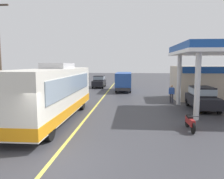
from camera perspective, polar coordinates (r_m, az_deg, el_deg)
ground at (r=27.88m, az=-1.40°, el=-0.87°), size 120.00×120.00×0.00m
lane_divider_stripe at (r=22.97m, az=-2.72°, el=-2.48°), size 0.16×50.00×0.01m
coach_bus_main at (r=14.79m, az=-14.73°, el=-1.05°), size 2.60×11.04×3.69m
gas_station_roadside at (r=22.93m, az=25.17°, el=3.47°), size 9.10×11.95×5.10m
car_at_pump at (r=19.06m, az=22.14°, el=-1.78°), size 1.70×4.20×1.82m
minibus_opposing_lane at (r=29.83m, az=3.01°, el=2.46°), size 2.04×6.13×2.44m
motorcycle_parked_forecourt at (r=13.06m, az=19.41°, el=-7.92°), size 0.55×1.80×0.92m
pedestrian_near_pump at (r=21.56m, az=15.06°, el=-0.81°), size 0.55×0.22×1.66m
pedestrian_by_shop at (r=19.35m, az=20.41°, el=-1.83°), size 0.55×0.22×1.66m
car_trailing_behind_bus at (r=34.29m, az=-3.31°, el=2.23°), size 1.70×4.20×1.82m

